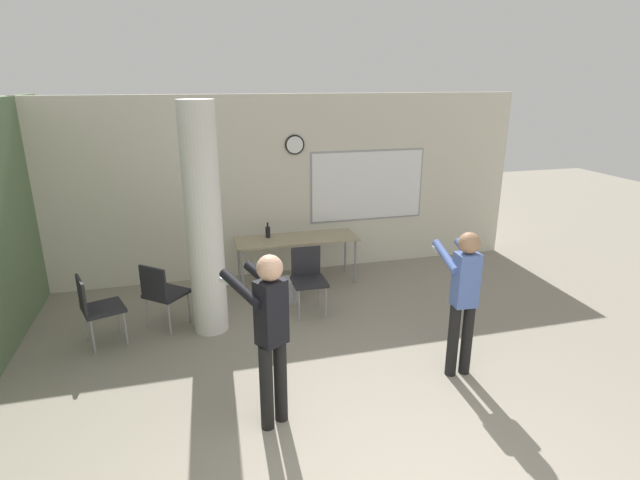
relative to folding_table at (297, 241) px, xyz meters
The scene contains 10 objects.
wall_back 0.94m from the folding_table, 102.91° to the left, with size 8.00×0.15×2.80m.
support_pillar 1.95m from the folding_table, 139.20° to the right, with size 0.42×0.42×2.80m.
folding_table is the anchor object (origin of this frame).
bottle_on_table 0.46m from the folding_table, 160.88° to the left, with size 0.07×0.07×0.23m.
waste_bin 0.83m from the folding_table, 113.59° to the right, with size 0.31×0.31×0.32m.
chair_by_left_wall 2.94m from the folding_table, 154.93° to the right, with size 0.56×0.56×0.87m.
chair_near_pillar 2.20m from the folding_table, 152.06° to the right, with size 0.62×0.62×0.87m.
chair_table_front 1.01m from the folding_table, 93.93° to the right, with size 0.45×0.45×0.87m.
person_playing_front 3.31m from the folding_table, 106.53° to the right, with size 0.57×0.66×1.64m.
person_playing_side 3.09m from the folding_table, 68.89° to the right, with size 0.36×0.63×1.58m.
Camera 1 is at (-1.36, -2.53, 3.02)m, focal length 28.00 mm.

